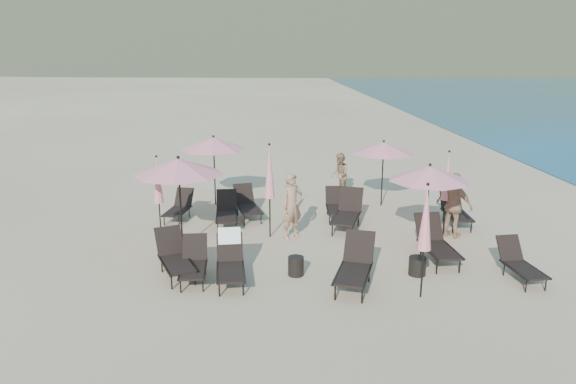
{
  "coord_description": "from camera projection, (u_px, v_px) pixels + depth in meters",
  "views": [
    {
      "loc": [
        -2.5,
        -12.14,
        5.32
      ],
      "look_at": [
        -1.3,
        3.5,
        1.1
      ],
      "focal_mm": 35.0,
      "sensor_mm": 36.0,
      "label": 1
    }
  ],
  "objects": [
    {
      "name": "lounger_10",
      "position": [
        335.0,
        205.0,
        17.5
      ],
      "size": [
        0.66,
        1.5,
        0.84
      ],
      "rotation": [
        0.0,
        0.0,
        -0.07
      ],
      "color": "black",
      "rests_on": "ground"
    },
    {
      "name": "umbrella_closed_2",
      "position": [
        158.0,
        181.0,
        15.38
      ],
      "size": [
        0.27,
        0.27,
        2.33
      ],
      "color": "black",
      "rests_on": "ground"
    },
    {
      "name": "beachgoer_c",
      "position": [
        454.0,
        206.0,
        15.54
      ],
      "size": [
        1.05,
        1.11,
        1.84
      ],
      "primitive_type": "imported",
      "rotation": [
        0.0,
        0.0,
        2.29
      ],
      "color": "tan",
      "rests_on": "ground"
    },
    {
      "name": "lounger_0",
      "position": [
        175.0,
        256.0,
        13.13
      ],
      "size": [
        1.17,
        1.81,
        0.97
      ],
      "rotation": [
        0.0,
        0.0,
        0.34
      ],
      "color": "black",
      "rests_on": "ground"
    },
    {
      "name": "umbrella_open_2",
      "position": [
        214.0,
        143.0,
        18.43
      ],
      "size": [
        2.19,
        2.19,
        2.35
      ],
      "color": "black",
      "rests_on": "ground"
    },
    {
      "name": "side_table_0",
      "position": [
        296.0,
        266.0,
        13.14
      ],
      "size": [
        0.38,
        0.38,
        0.46
      ],
      "primitive_type": "cylinder",
      "color": "black",
      "rests_on": "ground"
    },
    {
      "name": "lounger_9",
      "position": [
        348.0,
        212.0,
        16.42
      ],
      "size": [
        1.27,
        1.96,
        1.05
      ],
      "rotation": [
        0.0,
        0.0,
        -0.34
      ],
      "color": "black",
      "rests_on": "ground"
    },
    {
      "name": "lounger_4",
      "position": [
        436.0,
        242.0,
        13.97
      ],
      "size": [
        0.74,
        1.81,
        1.03
      ],
      "rotation": [
        0.0,
        0.0,
        0.03
      ],
      "color": "black",
      "rests_on": "ground"
    },
    {
      "name": "umbrella_open_0",
      "position": [
        179.0,
        167.0,
        14.43
      ],
      "size": [
        2.32,
        2.32,
        2.49
      ],
      "color": "black",
      "rests_on": "ground"
    },
    {
      "name": "lounger_3",
      "position": [
        355.0,
        265.0,
        12.52
      ],
      "size": [
        1.27,
        1.96,
        1.05
      ],
      "rotation": [
        0.0,
        0.0,
        -0.34
      ],
      "color": "black",
      "rests_on": "ground"
    },
    {
      "name": "beachgoer_a",
      "position": [
        292.0,
        206.0,
        15.47
      ],
      "size": [
        0.81,
        0.74,
        1.86
      ],
      "primitive_type": "imported",
      "rotation": [
        0.0,
        0.0,
        0.58
      ],
      "color": "#A07457",
      "rests_on": "ground"
    },
    {
      "name": "lounger_11",
      "position": [
        455.0,
        210.0,
        16.77
      ],
      "size": [
        0.75,
        1.71,
        0.96
      ],
      "rotation": [
        0.0,
        0.0,
        -0.07
      ],
      "color": "black",
      "rests_on": "ground"
    },
    {
      "name": "lounger_1",
      "position": [
        194.0,
        262.0,
        12.88
      ],
      "size": [
        0.61,
        1.55,
        0.89
      ],
      "rotation": [
        0.0,
        0.0,
        0.01
      ],
      "color": "black",
      "rests_on": "ground"
    },
    {
      "name": "lounger_2",
      "position": [
        230.0,
        259.0,
        12.82
      ],
      "size": [
        0.68,
        1.71,
        1.05
      ],
      "rotation": [
        0.0,
        0.0,
        0.04
      ],
      "color": "black",
      "rests_on": "ground"
    },
    {
      "name": "umbrella_open_3",
      "position": [
        384.0,
        148.0,
        18.31
      ],
      "size": [
        2.06,
        2.06,
        2.22
      ],
      "color": "black",
      "rests_on": "ground"
    },
    {
      "name": "volcanic_headland",
      "position": [
        380.0,
        1.0,
        303.03
      ],
      "size": [
        690.0,
        690.0,
        55.0
      ],
      "color": "brown",
      "rests_on": "ground"
    },
    {
      "name": "lounger_8",
      "position": [
        247.0,
        204.0,
        17.41
      ],
      "size": [
        0.93,
        1.71,
        0.93
      ],
      "rotation": [
        0.0,
        0.0,
        0.21
      ],
      "color": "black",
      "rests_on": "ground"
    },
    {
      "name": "lounger_5",
      "position": [
        520.0,
        263.0,
        12.89
      ],
      "size": [
        0.68,
        1.53,
        0.86
      ],
      "rotation": [
        0.0,
        0.0,
        0.08
      ],
      "color": "black",
      "rests_on": "ground"
    },
    {
      "name": "umbrella_open_1",
      "position": [
        430.0,
        173.0,
        14.46
      ],
      "size": [
        2.13,
        2.13,
        2.3
      ],
      "color": "black",
      "rests_on": "ground"
    },
    {
      "name": "hotel_skyline",
      "position": [
        47.0,
        0.0,
        261.24
      ],
      "size": [
        109.0,
        82.0,
        55.0
      ],
      "color": "beige",
      "rests_on": "ground"
    },
    {
      "name": "side_table_1",
      "position": [
        417.0,
        266.0,
        13.16
      ],
      "size": [
        0.41,
        0.41,
        0.44
      ],
      "primitive_type": "cylinder",
      "color": "black",
      "rests_on": "ground"
    },
    {
      "name": "umbrella_closed_0",
      "position": [
        426.0,
        219.0,
        11.61
      ],
      "size": [
        0.3,
        0.3,
        2.54
      ],
      "color": "black",
      "rests_on": "ground"
    },
    {
      "name": "lounger_6",
      "position": [
        179.0,
        207.0,
        17.27
      ],
      "size": [
        0.89,
        1.57,
        0.85
      ],
      "rotation": [
        0.0,
        0.0,
        -0.24
      ],
      "color": "black",
      "rests_on": "ground"
    },
    {
      "name": "ground",
      "position": [
        354.0,
        274.0,
        13.26
      ],
      "size": [
        800.0,
        800.0,
        0.0
      ],
      "primitive_type": "plane",
      "color": "#D6BA8C",
      "rests_on": "ground"
    },
    {
      "name": "beachgoer_b",
      "position": [
        340.0,
        175.0,
        19.85
      ],
      "size": [
        0.6,
        0.76,
        1.52
      ],
      "primitive_type": "imported",
      "rotation": [
        0.0,
        0.0,
        -1.53
      ],
      "color": "#9A714F",
      "rests_on": "ground"
    },
    {
      "name": "umbrella_closed_1",
      "position": [
        447.0,
        177.0,
        15.45
      ],
      "size": [
        0.29,
        0.29,
        2.46
      ],
      "color": "black",
      "rests_on": "ground"
    },
    {
      "name": "lounger_7",
      "position": [
        227.0,
        211.0,
        16.67
      ],
      "size": [
        0.66,
        1.65,
        0.94
      ],
      "rotation": [
        0.0,
        0.0,
        0.02
      ],
      "color": "black",
      "rests_on": "ground"
    },
    {
      "name": "umbrella_closed_3",
      "position": [
        270.0,
        172.0,
        15.32
      ],
      "size": [
        0.31,
        0.31,
        2.67
      ],
      "color": "black",
      "rests_on": "ground"
    }
  ]
}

